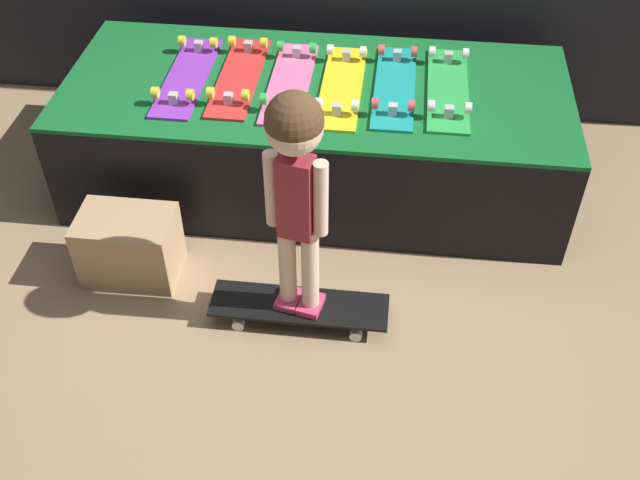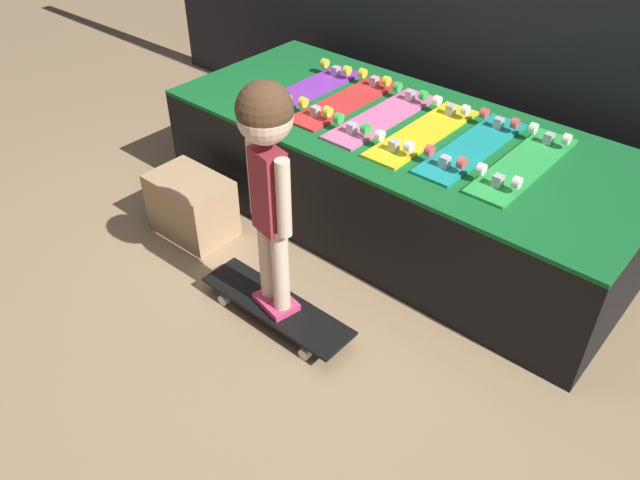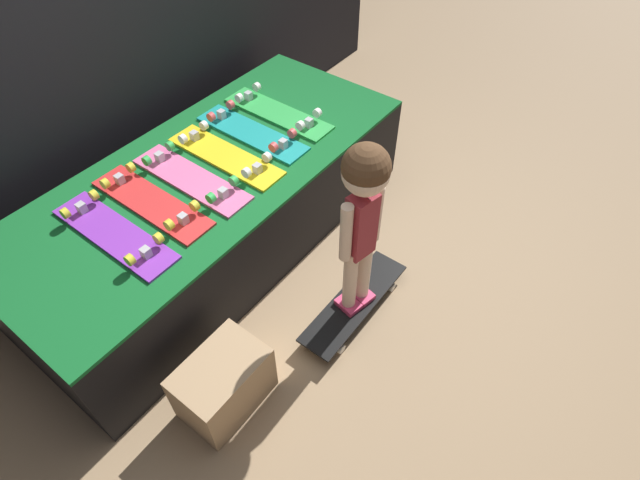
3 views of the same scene
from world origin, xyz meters
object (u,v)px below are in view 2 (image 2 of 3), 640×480
object	(u,v)px
skateboard_pink_on_rack	(382,115)
skateboard_on_floor	(276,307)
skateboard_teal_on_rack	(472,146)
child	(267,161)
skateboard_green_on_rack	(524,163)
skateboard_purple_on_rack	(307,88)
skateboard_yellow_on_rack	(423,131)
storage_box	(192,205)
skateboard_red_on_rack	(346,100)

from	to	relation	value
skateboard_pink_on_rack	skateboard_on_floor	world-z (taller)	skateboard_pink_on_rack
skateboard_teal_on_rack	child	distance (m)	1.07
skateboard_pink_on_rack	skateboard_green_on_rack	bearing A→B (deg)	2.42
skateboard_purple_on_rack	skateboard_pink_on_rack	bearing A→B (deg)	0.49
skateboard_purple_on_rack	child	distance (m)	1.20
skateboard_purple_on_rack	skateboard_teal_on_rack	size ratio (longest dim) A/B	1.00
skateboard_yellow_on_rack	skateboard_green_on_rack	world-z (taller)	same
skateboard_purple_on_rack	skateboard_teal_on_rack	distance (m)	1.00
skateboard_yellow_on_rack	skateboard_on_floor	size ratio (longest dim) A/B	0.97
skateboard_pink_on_rack	skateboard_on_floor	xyz separation A→B (m)	(0.17, -0.97, -0.51)
skateboard_purple_on_rack	skateboard_yellow_on_rack	bearing A→B (deg)	-0.27
skateboard_yellow_on_rack	storage_box	xyz separation A→B (m)	(-0.88, -0.77, -0.43)
skateboard_purple_on_rack	storage_box	world-z (taller)	skateboard_purple_on_rack
skateboard_red_on_rack	skateboard_yellow_on_rack	world-z (taller)	same
skateboard_yellow_on_rack	child	size ratio (longest dim) A/B	0.71
skateboard_purple_on_rack	skateboard_on_floor	world-z (taller)	skateboard_purple_on_rack
skateboard_red_on_rack	skateboard_green_on_rack	xyz separation A→B (m)	(1.00, 0.01, 0.00)
storage_box	skateboard_red_on_rack	bearing A→B (deg)	64.82
skateboard_purple_on_rack	skateboard_yellow_on_rack	size ratio (longest dim) A/B	1.00
skateboard_red_on_rack	child	distance (m)	1.10
skateboard_pink_on_rack	skateboard_on_floor	distance (m)	1.11
skateboard_red_on_rack	skateboard_yellow_on_rack	size ratio (longest dim) A/B	1.00
skateboard_on_floor	storage_box	world-z (taller)	storage_box
skateboard_red_on_rack	child	world-z (taller)	child
skateboard_yellow_on_rack	child	bearing A→B (deg)	-94.73
skateboard_purple_on_rack	skateboard_green_on_rack	world-z (taller)	same
skateboard_on_floor	storage_box	bearing A→B (deg)	166.19
skateboard_pink_on_rack	skateboard_yellow_on_rack	bearing A→B (deg)	-1.79
skateboard_green_on_rack	storage_box	xyz separation A→B (m)	(-1.38, -0.81, -0.43)
skateboard_purple_on_rack	skateboard_on_floor	distance (m)	1.28
skateboard_red_on_rack	storage_box	world-z (taller)	skateboard_red_on_rack
skateboard_pink_on_rack	skateboard_yellow_on_rack	size ratio (longest dim) A/B	1.00
skateboard_red_on_rack	skateboard_pink_on_rack	size ratio (longest dim) A/B	1.00
skateboard_purple_on_rack	skateboard_teal_on_rack	bearing A→B (deg)	1.48
storage_box	skateboard_pink_on_rack	bearing A→B (deg)	51.06
child	skateboard_on_floor	bearing A→B (deg)	11.17
skateboard_red_on_rack	skateboard_yellow_on_rack	distance (m)	0.50
skateboard_yellow_on_rack	skateboard_on_floor	bearing A→B (deg)	-94.73
skateboard_purple_on_rack	skateboard_yellow_on_rack	distance (m)	0.75
skateboard_purple_on_rack	skateboard_pink_on_rack	world-z (taller)	same
skateboard_on_floor	skateboard_pink_on_rack	bearing A→B (deg)	100.00
skateboard_yellow_on_rack	skateboard_green_on_rack	xyz separation A→B (m)	(0.50, 0.04, 0.00)
skateboard_on_floor	storage_box	xyz separation A→B (m)	(-0.80, 0.20, 0.09)
skateboard_teal_on_rack	storage_box	world-z (taller)	skateboard_teal_on_rack
skateboard_yellow_on_rack	child	distance (m)	0.99
skateboard_on_floor	child	bearing A→B (deg)	180.00
child	skateboard_yellow_on_rack	bearing A→B (deg)	96.44
skateboard_green_on_rack	skateboard_teal_on_rack	bearing A→B (deg)	-177.69
skateboard_pink_on_rack	storage_box	size ratio (longest dim) A/B	1.75
skateboard_pink_on_rack	skateboard_teal_on_rack	world-z (taller)	same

